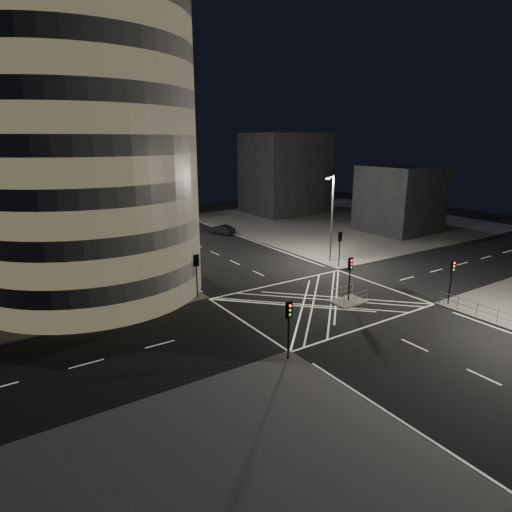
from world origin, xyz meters
TOP-DOWN VIEW (x-y plane):
  - ground at (0.00, 0.00)m, footprint 120.00×120.00m
  - sidewalk_far_right at (29.00, 27.00)m, footprint 42.00×42.00m
  - central_island at (2.00, -1.50)m, footprint 3.00×2.00m
  - office_tower_curved at (-20.74, 18.74)m, footprint 30.00×29.00m
  - building_right_far at (26.00, 40.00)m, footprint 14.00×12.00m
  - building_right_near at (30.00, 16.00)m, footprint 10.00×10.00m
  - building_far_end at (-4.00, 58.00)m, footprint 18.00×8.00m
  - tree_a at (-10.50, 9.00)m, footprint 3.89×3.89m
  - tree_b at (-10.50, 15.00)m, footprint 5.19×5.19m
  - tree_c at (-10.50, 21.00)m, footprint 4.31×4.31m
  - tree_d at (-10.50, 27.00)m, footprint 4.63×4.63m
  - tree_e at (-10.50, 33.00)m, footprint 3.68×3.68m
  - traffic_signal_fl at (-8.80, 6.80)m, footprint 0.55×0.22m
  - traffic_signal_nl at (-8.80, -6.80)m, footprint 0.55×0.22m
  - traffic_signal_fr at (8.80, 6.80)m, footprint 0.55×0.22m
  - traffic_signal_nr at (8.80, -6.80)m, footprint 0.55×0.22m
  - traffic_signal_island at (2.00, -1.50)m, footprint 0.55×0.22m
  - street_lamp_left_near at (-9.44, 12.00)m, footprint 1.25×0.25m
  - street_lamp_left_far at (-9.44, 30.00)m, footprint 1.25×0.25m
  - street_lamp_right_far at (9.44, 9.00)m, footprint 1.25×0.25m
  - railing_near_right at (8.30, -12.15)m, footprint 0.06×11.70m
  - railing_island_south at (2.00, -2.40)m, footprint 2.80×0.06m
  - railing_island_north at (2.00, -0.60)m, footprint 2.80×0.06m
  - sedan at (6.16, 29.49)m, footprint 3.02×4.62m

SIDE VIEW (x-z plane):
  - ground at x=0.00m, z-range 0.00..0.00m
  - sidewalk_far_right at x=29.00m, z-range 0.00..0.15m
  - central_island at x=2.00m, z-range 0.00..0.15m
  - railing_near_right at x=8.30m, z-range 0.15..1.25m
  - railing_island_south at x=2.00m, z-range 0.15..1.25m
  - railing_island_north at x=2.00m, z-range 0.15..1.25m
  - sedan at x=6.16m, z-range 0.00..1.44m
  - traffic_signal_fl at x=-8.80m, z-range 0.91..4.91m
  - traffic_signal_nl at x=-8.80m, z-range 0.91..4.91m
  - traffic_signal_fr at x=8.80m, z-range 0.91..4.91m
  - traffic_signal_nr at x=8.80m, z-range 0.91..4.91m
  - traffic_signal_island at x=2.00m, z-range 0.91..4.91m
  - tree_e at x=-10.50m, z-range 0.98..6.89m
  - tree_d at x=-10.50m, z-range 1.05..8.20m
  - tree_c at x=-10.50m, z-range 1.17..8.18m
  - tree_a at x=-10.50m, z-range 1.41..8.45m
  - tree_b at x=-10.50m, z-range 1.15..9.12m
  - building_right_near at x=30.00m, z-range 0.15..10.15m
  - street_lamp_left_near at x=-9.44m, z-range 0.54..10.54m
  - street_lamp_left_far at x=-9.44m, z-range 0.54..10.54m
  - street_lamp_right_far at x=9.44m, z-range 0.54..10.54m
  - building_right_far at x=26.00m, z-range 0.15..15.15m
  - building_far_end at x=-4.00m, z-range 0.00..18.00m
  - office_tower_curved at x=-20.74m, z-range -0.95..26.25m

